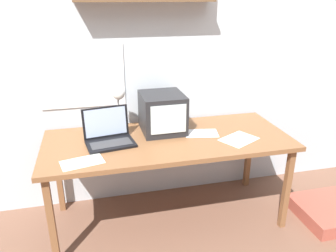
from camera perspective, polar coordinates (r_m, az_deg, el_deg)
ground_plane at (r=2.86m, az=-0.00°, el=-15.57°), size 12.00×12.00×0.00m
back_wall at (r=2.74m, az=-2.32°, el=12.89°), size 5.60×0.24×2.60m
corner_desk at (r=2.51m, az=-0.00°, el=-3.27°), size 1.85×0.77×0.73m
crt_monitor at (r=2.58m, az=-1.00°, el=2.34°), size 0.33×0.37×0.30m
laptop at (r=2.44m, az=-10.33°, el=-1.39°), size 0.38×0.31×0.25m
desk_lamp at (r=2.54m, az=-8.58°, el=4.33°), size 0.12×0.17×0.37m
juice_glass at (r=2.79m, az=2.81°, el=1.85°), size 0.06×0.06×0.13m
loose_paper_near_laptop at (r=2.52m, az=12.25°, el=-2.26°), size 0.33×0.30×0.00m
printed_handout at (r=2.21m, az=-14.71°, el=-6.11°), size 0.30×0.21×0.00m
loose_paper_near_monitor at (r=2.58m, az=5.83°, el=-1.26°), size 0.28×0.21×0.00m
floor_cushion at (r=3.13m, az=26.18°, el=-13.20°), size 0.50×0.50×0.11m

